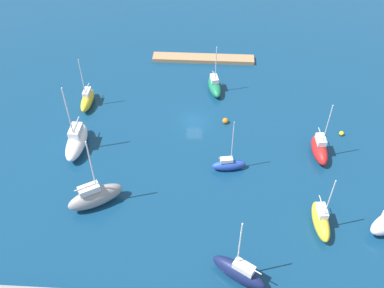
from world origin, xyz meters
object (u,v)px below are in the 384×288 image
Objects in this scene: sailboat_yellow_by_breakwater at (87,100)px; sailboat_navy_off_beacon at (239,272)px; sailboat_green_far_south at (215,86)px; sailboat_red_mid_basin at (319,149)px; mooring_buoy_orange at (225,121)px; mooring_buoy_yellow at (342,133)px; sailboat_yellow_lone_south at (321,220)px; pier_dock at (203,58)px; sailboat_blue_east_end at (229,165)px; sailboat_gray_far_north at (95,196)px; sailboat_white_center_basin at (77,141)px.

sailboat_yellow_by_breakwater is 0.89× the size of sailboat_navy_off_beacon.
sailboat_yellow_by_breakwater is 20.73m from sailboat_green_far_south.
sailboat_red_mid_basin reaches higher than mooring_buoy_orange.
sailboat_yellow_lone_south is at bearing 70.77° from mooring_buoy_yellow.
pier_dock is 28.54m from mooring_buoy_yellow.
sailboat_navy_off_beacon reaches higher than mooring_buoy_yellow.
sailboat_blue_east_end is (1.02, -16.36, -0.40)m from sailboat_navy_off_beacon.
sailboat_gray_far_north is at bearing 3.70° from sailboat_navy_off_beacon.
sailboat_green_far_south is 0.92× the size of sailboat_red_mid_basin.
sailboat_yellow_by_breakwater is 37.43m from sailboat_navy_off_beacon.
pier_dock is 29.51m from sailboat_white_center_basin.
sailboat_blue_east_end is 18.57m from mooring_buoy_yellow.
sailboat_yellow_by_breakwater is at bearing -174.38° from sailboat_white_center_basin.
mooring_buoy_orange is at bearing 103.10° from pier_dock.
sailboat_navy_off_beacon reaches higher than sailboat_yellow_lone_south.
mooring_buoy_yellow is (-16.82, -7.86, -0.56)m from sailboat_blue_east_end.
sailboat_gray_far_north is 31.24m from sailboat_red_mid_basin.
sailboat_red_mid_basin reaches higher than sailboat_yellow_by_breakwater.
sailboat_yellow_by_breakwater is 20.66m from sailboat_gray_far_north.
sailboat_green_far_south is 0.78× the size of sailboat_white_center_basin.
sailboat_yellow_lone_south is (-33.38, 21.76, 0.14)m from sailboat_yellow_by_breakwater.
sailboat_yellow_lone_south reaches higher than sailboat_blue_east_end.
sailboat_navy_off_beacon is 28.93m from mooring_buoy_yellow.
sailboat_yellow_by_breakwater is at bearing -19.85° from sailboat_navy_off_beacon.
pier_dock is at bearing -161.25° from sailboat_yellow_lone_south.
mooring_buoy_yellow is (-5.86, -16.80, -0.90)m from sailboat_yellow_lone_south.
mooring_buoy_yellow is (-4.12, -4.50, -0.92)m from sailboat_red_mid_basin.
sailboat_yellow_lone_south is (-9.94, -7.41, -0.06)m from sailboat_navy_off_beacon.
mooring_buoy_yellow is at bearing 138.21° from pier_dock.
sailboat_white_center_basin reaches higher than sailboat_yellow_by_breakwater.
sailboat_navy_off_beacon is 16.40m from sailboat_blue_east_end.
sailboat_green_far_south is 29.72m from sailboat_yellow_lone_south.
sailboat_yellow_lone_south is at bearing -12.56° from sailboat_red_mid_basin.
sailboat_yellow_lone_south is at bearing 13.95° from sailboat_green_far_south.
sailboat_blue_east_end is (-4.46, 26.88, 0.56)m from pier_dock.
sailboat_green_far_south is 24.36m from sailboat_white_center_basin.
sailboat_red_mid_basin is 10.62× the size of mooring_buoy_orange.
sailboat_navy_off_beacon is (-23.44, 29.18, 0.20)m from sailboat_yellow_by_breakwater.
sailboat_blue_east_end is at bearing 61.77° from sailboat_yellow_by_breakwater.
mooring_buoy_orange is at bearing 108.73° from sailboat_white_center_basin.
sailboat_blue_east_end is at bearing 92.66° from mooring_buoy_orange.
sailboat_white_center_basin reaches higher than mooring_buoy_yellow.
sailboat_red_mid_basin reaches higher than sailboat_yellow_lone_south.
sailboat_blue_east_end is 9.68× the size of mooring_buoy_orange.
mooring_buoy_yellow is at bearing 174.11° from mooring_buoy_orange.
sailboat_navy_off_beacon is at bearing 56.88° from mooring_buoy_yellow.
sailboat_red_mid_basin is (-17.16, 23.52, 0.91)m from pier_dock.
pier_dock is at bearing -41.79° from mooring_buoy_yellow.
mooring_buoy_orange is at bearing -152.99° from sailboat_yellow_lone_south.
sailboat_white_center_basin is 34.68m from sailboat_yellow_lone_south.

